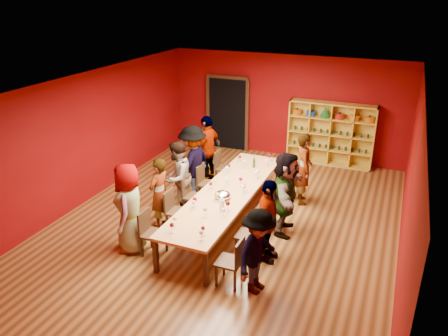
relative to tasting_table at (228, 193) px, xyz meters
The scene contains 49 objects.
room_shell 0.80m from the tasting_table, ahead, with size 7.10×9.10×3.04m.
tasting_table is the anchor object (origin of this frame).
doorway 4.80m from the tasting_table, 112.09° to the left, with size 1.40×0.17×2.30m.
shelving_unit 4.55m from the tasting_table, 72.08° to the left, with size 2.40×0.40×1.80m.
chair_person_left_0 1.91m from the tasting_table, 118.64° to the right, with size 0.42×0.42×0.89m.
person_left_0 2.14m from the tasting_table, 128.58° to the right, with size 0.87×0.47×1.78m, color beige.
chair_person_left_1 1.17m from the tasting_table, 141.97° to the right, with size 0.42×0.42×0.89m.
person_left_1 1.44m from the tasting_table, 150.29° to the right, with size 0.57×0.41×1.55m, color silver.
chair_person_left_2 0.93m from the tasting_table, behind, with size 0.42×0.42×0.89m.
person_left_2 1.25m from the tasting_table, behind, with size 0.81×0.45×1.67m, color #CC8996.
chair_person_left_3 1.23m from the tasting_table, 138.78° to the left, with size 0.42×0.42×0.89m.
person_left_3 1.47m from the tasting_table, 146.72° to the left, with size 1.17×0.48×1.81m, color #151F3C.
chair_person_left_4 2.05m from the tasting_table, 116.50° to the left, with size 0.42×0.42×0.89m.
person_left_4 2.25m from the tasting_table, 125.40° to the left, with size 1.04×0.48×1.78m, color pink.
chair_person_right_0 2.15m from the tasting_table, 64.88° to the right, with size 0.42×0.42×0.89m.
person_right_0 2.36m from the tasting_table, 55.47° to the right, with size 0.98×0.41×1.52m, color silver.
chair_person_right_1 1.37m from the tasting_table, 47.92° to the right, with size 0.42×0.42×0.89m.
person_right_1 1.57m from the tasting_table, 40.01° to the right, with size 0.95×0.43×1.62m, color silver.
chair_person_right_2 0.94m from the tasting_table, ahead, with size 0.42×0.42×0.89m.
person_right_2 1.25m from the tasting_table, ahead, with size 1.64×0.47×1.77m, color #141B37.
chair_person_right_4 1.84m from the tasting_table, 60.20° to the left, with size 0.42×0.42×0.89m.
person_right_4 2.03m from the tasting_table, 51.60° to the left, with size 0.63×0.46×1.72m, color #4F5055.
wine_glass_0 0.91m from the tasting_table, 67.23° to the left, with size 0.07×0.07×0.19m.
wine_glass_1 1.34m from the tasting_table, 95.16° to the left, with size 0.08×0.08×0.21m.
wine_glass_2 1.75m from the tasting_table, 100.78° to the right, with size 0.08×0.08×0.19m.
wine_glass_3 1.83m from the tasting_table, 81.28° to the right, with size 0.07×0.07×0.18m.
wine_glass_4 0.41m from the tasting_table, ahead, with size 0.09×0.09×0.21m.
wine_glass_5 0.41m from the tasting_table, 166.95° to the right, with size 0.07×0.07×0.18m.
wine_glass_6 1.22m from the tasting_table, 88.29° to the right, with size 0.08×0.08×0.21m.
wine_glass_7 0.99m from the tasting_table, 109.49° to the right, with size 0.09×0.09×0.21m.
wine_glass_8 1.96m from the tasting_table, 97.82° to the right, with size 0.08×0.08×0.20m.
wine_glass_9 2.00m from the tasting_table, 80.74° to the right, with size 0.08×0.08×0.20m.
wine_glass_10 1.01m from the tasting_table, 68.19° to the left, with size 0.08×0.08×0.20m.
wine_glass_11 1.67m from the tasting_table, 101.88° to the left, with size 0.08×0.08×0.19m.
wine_glass_12 1.13m from the tasting_table, 71.68° to the right, with size 0.08×0.08×0.19m.
wine_glass_13 1.70m from the tasting_table, 78.29° to the left, with size 0.07×0.07×0.18m.
wine_glass_14 0.55m from the tasting_table, 91.32° to the right, with size 0.08×0.08×0.19m.
wine_glass_15 0.92m from the tasting_table, 67.35° to the right, with size 0.09×0.09×0.22m.
wine_glass_16 0.45m from the tasting_table, 68.40° to the left, with size 0.08×0.08×0.19m.
wine_glass_17 0.39m from the tasting_table, 16.01° to the left, with size 0.07×0.07×0.18m.
wine_glass_18 1.97m from the tasting_table, 80.46° to the left, with size 0.08×0.08×0.21m.
wine_glass_19 0.39m from the tasting_table, 165.89° to the left, with size 0.08×0.08×0.19m.
wine_glass_20 1.08m from the tasting_table, 106.19° to the right, with size 0.08×0.08×0.20m.
wine_glass_21 1.06m from the tasting_table, 110.66° to the left, with size 0.08×0.08×0.20m.
wine_glass_22 0.90m from the tasting_table, 113.22° to the left, with size 0.08×0.08×0.21m.
spittoon_bowl 0.39m from the tasting_table, 83.55° to the right, with size 0.33×0.33×0.18m, color silver.
carafe_a 0.27m from the tasting_table, 115.99° to the left, with size 0.09×0.09×0.23m.
carafe_b 0.89m from the tasting_table, 74.91° to the right, with size 0.12×0.12×0.26m.
wine_bottle 1.47m from the tasting_table, 86.61° to the left, with size 0.09×0.09×0.27m.
Camera 1 is at (3.15, -7.73, 4.77)m, focal length 35.00 mm.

